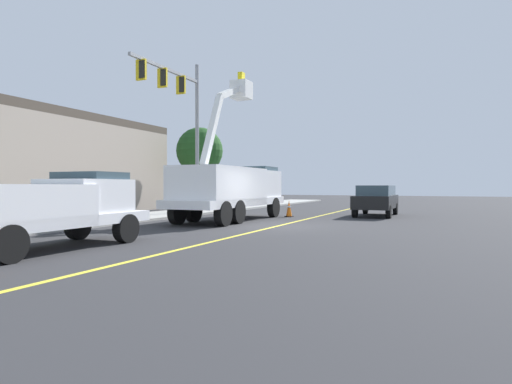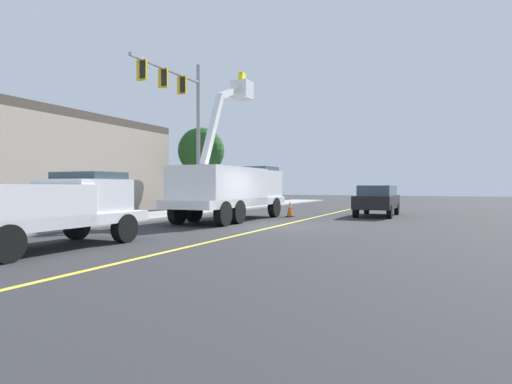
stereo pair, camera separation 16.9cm
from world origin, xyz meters
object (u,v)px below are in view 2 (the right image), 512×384
object	(u,v)px
traffic_cone_mid_front	(290,209)
traffic_signal_mast	(181,107)
utility_bucket_truck	(232,187)
service_pickup_truck	(46,207)
passing_minivan	(377,198)

from	to	relation	value
traffic_cone_mid_front	traffic_signal_mast	bearing A→B (deg)	107.25
utility_bucket_truck	service_pickup_truck	world-z (taller)	utility_bucket_truck
utility_bucket_truck	traffic_cone_mid_front	bearing A→B (deg)	-28.47
service_pickup_truck	traffic_signal_mast	bearing A→B (deg)	19.13
passing_minivan	traffic_signal_mast	world-z (taller)	traffic_signal_mast
service_pickup_truck	passing_minivan	xyz separation A→B (m)	(16.50, -5.74, -0.15)
utility_bucket_truck	traffic_signal_mast	bearing A→B (deg)	69.97
passing_minivan	traffic_cone_mid_front	xyz separation A→B (m)	(-2.74, 4.14, -0.54)
utility_bucket_truck	traffic_cone_mid_front	size ratio (longest dim) A/B	9.27
traffic_signal_mast	service_pickup_truck	bearing A→B (deg)	-160.87
service_pickup_truck	traffic_cone_mid_front	size ratio (longest dim) A/B	6.34
service_pickup_truck	traffic_cone_mid_front	xyz separation A→B (m)	(13.77, -1.60, -0.68)
passing_minivan	traffic_cone_mid_front	world-z (taller)	passing_minivan
service_pickup_truck	traffic_cone_mid_front	bearing A→B (deg)	-6.63
traffic_cone_mid_front	passing_minivan	bearing A→B (deg)	-56.53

